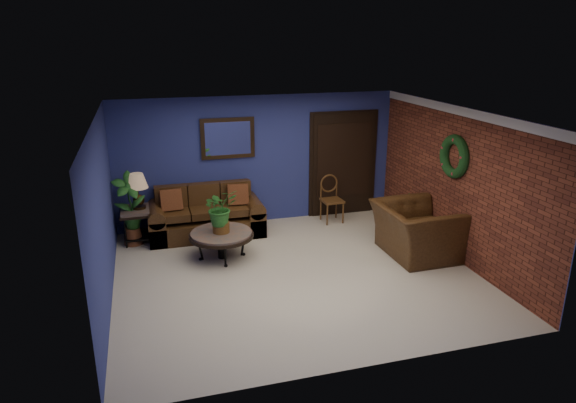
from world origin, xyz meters
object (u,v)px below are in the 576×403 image
object	(u,v)px
coffee_table	(221,235)
armchair	(415,231)
side_chair	(331,195)
end_table	(140,216)
table_lamp	(137,187)
sofa	(206,218)

from	to	relation	value
coffee_table	armchair	distance (m)	3.26
side_chair	armchair	size ratio (longest dim) A/B	0.70
end_table	table_lamp	xyz separation A→B (m)	(0.00, 0.00, 0.55)
table_lamp	end_table	bearing A→B (deg)	-90.00
table_lamp	armchair	world-z (taller)	table_lamp
end_table	side_chair	distance (m)	3.67
end_table	table_lamp	size ratio (longest dim) A/B	1.10
coffee_table	table_lamp	world-z (taller)	table_lamp
end_table	side_chair	bearing A→B (deg)	1.08
end_table	armchair	bearing A→B (deg)	-23.20
sofa	end_table	world-z (taller)	sofa
armchair	end_table	bearing A→B (deg)	66.25
sofa	coffee_table	world-z (taller)	sofa
end_table	armchair	xyz separation A→B (m)	(4.45, -1.91, -0.04)
coffee_table	armchair	xyz separation A→B (m)	(3.17, -0.77, 0.03)
sofa	side_chair	bearing A→B (deg)	0.92
table_lamp	armchair	size ratio (longest dim) A/B	0.46
coffee_table	armchair	world-z (taller)	armchair
end_table	armchair	size ratio (longest dim) A/B	0.51
table_lamp	armchair	distance (m)	4.88
sofa	end_table	size ratio (longest dim) A/B	3.07
armchair	side_chair	bearing A→B (deg)	21.01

